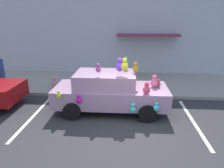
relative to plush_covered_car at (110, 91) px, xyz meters
name	(u,v)px	position (x,y,z in m)	size (l,w,h in m)	color
ground_plane	(126,134)	(0.64, -1.69, -0.80)	(60.00, 60.00, 0.00)	#2D2D30
sidewalk	(126,83)	(0.64, 3.31, -0.73)	(24.00, 4.00, 0.15)	gray
storefront_building	(128,23)	(0.66, 5.45, 2.39)	(24.00, 1.25, 6.40)	#B2B7C1
parking_stripe_front	(193,121)	(3.02, -0.69, -0.80)	(0.12, 3.60, 0.01)	silver
parking_stripe_rear	(34,116)	(-2.83, -0.69, -0.80)	(0.12, 3.60, 0.01)	silver
plush_covered_car	(110,91)	(0.00, 0.00, 0.00)	(4.32, 2.01, 2.19)	#A57C98
teddy_bear_on_sidewalk	(54,82)	(-3.01, 2.22, -0.39)	(0.30, 0.25, 0.56)	pink
pedestrian_near_shopfront	(1,72)	(-5.58, 2.01, 0.13)	(0.30, 0.30, 1.66)	#294996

